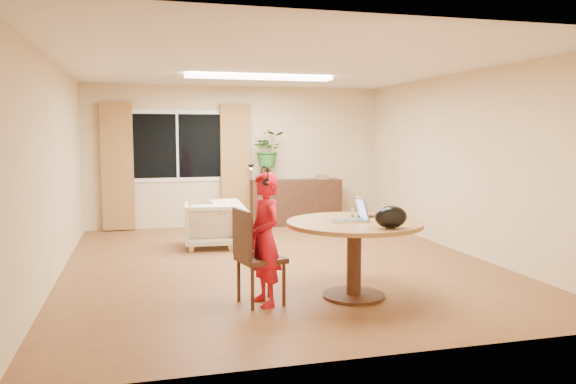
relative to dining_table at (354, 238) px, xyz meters
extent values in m
plane|color=brown|center=(-0.40, 1.71, -0.64)|extent=(6.50, 6.50, 0.00)
plane|color=white|center=(-0.40, 1.71, 1.96)|extent=(6.50, 6.50, 0.00)
plane|color=tan|center=(-0.40, 4.96, 0.66)|extent=(5.50, 0.00, 5.50)
plane|color=tan|center=(-3.15, 1.71, 0.66)|extent=(0.00, 6.50, 6.50)
plane|color=tan|center=(2.35, 1.71, 0.66)|extent=(0.00, 6.50, 6.50)
cube|color=white|center=(-1.50, 4.94, 0.86)|extent=(1.70, 0.02, 1.30)
cube|color=black|center=(-1.50, 4.93, 0.86)|extent=(1.55, 0.01, 1.15)
cube|color=white|center=(-1.50, 4.93, 0.86)|extent=(0.04, 0.01, 1.15)
cube|color=brown|center=(-2.55, 4.86, 0.51)|extent=(0.55, 0.08, 2.25)
cube|color=brown|center=(-0.45, 4.86, 0.51)|extent=(0.55, 0.08, 2.25)
cube|color=white|center=(-0.40, 2.91, 1.93)|extent=(2.20, 0.35, 0.05)
cylinder|color=brown|center=(0.00, 0.00, 0.15)|extent=(1.43, 1.43, 0.04)
cylinder|color=black|center=(0.00, 0.00, -0.25)|extent=(0.15, 0.15, 0.77)
cylinder|color=black|center=(0.00, 0.00, -0.62)|extent=(0.66, 0.66, 0.03)
imported|color=red|center=(-0.97, -0.01, 0.03)|extent=(0.55, 0.42, 1.34)
imported|color=beige|center=(-1.16, 3.01, -0.29)|extent=(0.80, 0.82, 0.69)
cube|color=black|center=(0.67, 4.72, -0.21)|extent=(1.71, 0.42, 0.86)
imported|color=black|center=(0.13, 4.72, 0.34)|extent=(0.29, 0.29, 0.25)
imported|color=#366827|center=(0.14, 4.72, 0.80)|extent=(0.60, 0.52, 0.66)
camera|label=1|loc=(-2.15, -5.43, 1.09)|focal=35.00mm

